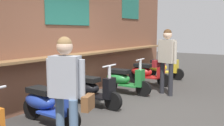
{
  "coord_description": "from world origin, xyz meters",
  "views": [
    {
      "loc": [
        -4.25,
        -2.34,
        1.67
      ],
      "look_at": [
        0.64,
        0.99,
        0.91
      ],
      "focal_mm": 39.6,
      "sensor_mm": 36.0,
      "label": 1
    }
  ],
  "objects_px": {
    "scooter_black": "(92,89)",
    "scooter_yellow": "(162,68)",
    "scooter_green": "(124,79)",
    "scooter_red": "(146,72)",
    "shopper_browsing": "(67,84)",
    "shopper_with_handbag": "(166,55)",
    "scooter_blue": "(46,103)"
  },
  "relations": [
    {
      "from": "scooter_red",
      "to": "shopper_browsing",
      "type": "xyz_separation_m",
      "value": [
        -4.61,
        -1.1,
        0.58
      ]
    },
    {
      "from": "scooter_blue",
      "to": "scooter_black",
      "type": "height_order",
      "value": "same"
    },
    {
      "from": "scooter_yellow",
      "to": "shopper_browsing",
      "type": "relative_size",
      "value": 0.88
    },
    {
      "from": "scooter_green",
      "to": "scooter_red",
      "type": "xyz_separation_m",
      "value": [
        1.37,
        0.0,
        0.0
      ]
    },
    {
      "from": "scooter_blue",
      "to": "scooter_green",
      "type": "height_order",
      "value": "same"
    },
    {
      "from": "scooter_black",
      "to": "scooter_green",
      "type": "distance_m",
      "value": 1.36
    },
    {
      "from": "scooter_green",
      "to": "shopper_browsing",
      "type": "distance_m",
      "value": 3.47
    },
    {
      "from": "scooter_green",
      "to": "scooter_yellow",
      "type": "height_order",
      "value": "same"
    },
    {
      "from": "shopper_with_handbag",
      "to": "scooter_green",
      "type": "bearing_deg",
      "value": -46.52
    },
    {
      "from": "scooter_green",
      "to": "scooter_red",
      "type": "distance_m",
      "value": 1.37
    },
    {
      "from": "scooter_blue",
      "to": "scooter_yellow",
      "type": "bearing_deg",
      "value": 89.81
    },
    {
      "from": "scooter_green",
      "to": "scooter_yellow",
      "type": "relative_size",
      "value": 1.0
    },
    {
      "from": "scooter_green",
      "to": "scooter_red",
      "type": "height_order",
      "value": "same"
    },
    {
      "from": "scooter_red",
      "to": "shopper_browsing",
      "type": "distance_m",
      "value": 4.78
    },
    {
      "from": "scooter_red",
      "to": "scooter_yellow",
      "type": "relative_size",
      "value": 1.0
    },
    {
      "from": "scooter_red",
      "to": "scooter_yellow",
      "type": "bearing_deg",
      "value": 88.87
    },
    {
      "from": "scooter_yellow",
      "to": "shopper_with_handbag",
      "type": "xyz_separation_m",
      "value": [
        -2.07,
        -0.98,
        0.67
      ]
    },
    {
      "from": "shopper_with_handbag",
      "to": "shopper_browsing",
      "type": "bearing_deg",
      "value": 16.64
    },
    {
      "from": "scooter_green",
      "to": "shopper_with_handbag",
      "type": "relative_size",
      "value": 0.81
    },
    {
      "from": "scooter_black",
      "to": "shopper_with_handbag",
      "type": "relative_size",
      "value": 0.81
    },
    {
      "from": "scooter_black",
      "to": "scooter_red",
      "type": "relative_size",
      "value": 1.0
    },
    {
      "from": "scooter_red",
      "to": "shopper_with_handbag",
      "type": "relative_size",
      "value": 0.81
    },
    {
      "from": "scooter_yellow",
      "to": "scooter_black",
      "type": "bearing_deg",
      "value": -92.92
    },
    {
      "from": "scooter_red",
      "to": "scooter_green",
      "type": "bearing_deg",
      "value": -91.13
    },
    {
      "from": "scooter_green",
      "to": "shopper_with_handbag",
      "type": "height_order",
      "value": "shopper_with_handbag"
    },
    {
      "from": "scooter_yellow",
      "to": "shopper_browsing",
      "type": "xyz_separation_m",
      "value": [
        -5.84,
        -1.1,
        0.58
      ]
    },
    {
      "from": "scooter_black",
      "to": "scooter_yellow",
      "type": "distance_m",
      "value": 3.97
    },
    {
      "from": "scooter_black",
      "to": "scooter_yellow",
      "type": "xyz_separation_m",
      "value": [
        3.97,
        -0.0,
        0.0
      ]
    },
    {
      "from": "scooter_black",
      "to": "scooter_yellow",
      "type": "height_order",
      "value": "same"
    },
    {
      "from": "scooter_blue",
      "to": "shopper_with_handbag",
      "type": "xyz_separation_m",
      "value": [
        3.2,
        -0.98,
        0.67
      ]
    },
    {
      "from": "scooter_black",
      "to": "scooter_yellow",
      "type": "bearing_deg",
      "value": 89.87
    },
    {
      "from": "scooter_black",
      "to": "scooter_green",
      "type": "xyz_separation_m",
      "value": [
        1.36,
        -0.0,
        0.0
      ]
    }
  ]
}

